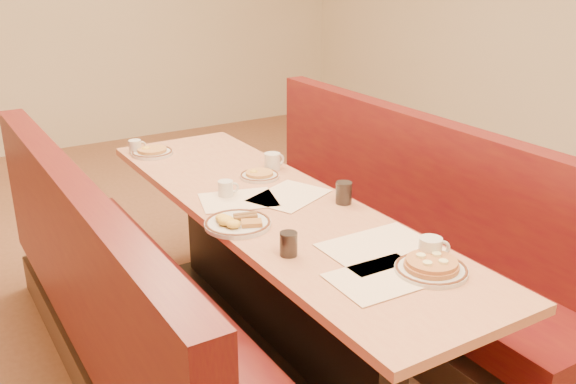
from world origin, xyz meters
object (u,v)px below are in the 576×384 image
coffee_mug_b (226,188)px  soda_tumbler_near (289,244)px  booth_right (393,245)px  soda_tumbler_mid (344,193)px  coffee_mug_d (136,146)px  eggs_plate (237,223)px  diner_table (275,277)px  coffee_mug_c (273,161)px  booth_left (127,323)px  coffee_mug_a (431,249)px  pancake_plate (431,267)px

coffee_mug_b → soda_tumbler_near: bearing=-86.1°
booth_right → soda_tumbler_mid: size_ratio=24.19×
coffee_mug_d → soda_tumbler_mid: bearing=-64.0°
coffee_mug_d → soda_tumbler_mid: soda_tumbler_mid is taller
booth_right → eggs_plate: booth_right is taller
coffee_mug_d → diner_table: bearing=-73.8°
coffee_mug_c → booth_right: bearing=-47.4°
soda_tumbler_near → diner_table: bearing=65.4°
booth_left → coffee_mug_a: (0.95, -0.79, 0.44)m
diner_table → eggs_plate: bearing=-153.6°
diner_table → booth_right: (0.73, 0.00, -0.01)m
coffee_mug_d → soda_tumbler_near: size_ratio=1.07×
soda_tumbler_near → soda_tumbler_mid: soda_tumbler_mid is taller
pancake_plate → soda_tumbler_near: (-0.37, 0.39, 0.03)m
booth_left → soda_tumbler_near: 0.83m
coffee_mug_d → eggs_plate: bearing=-87.2°
eggs_plate → soda_tumbler_near: soda_tumbler_near is taller
booth_left → eggs_plate: 0.64m
booth_left → coffee_mug_c: (0.98, 0.43, 0.44)m
eggs_plate → soda_tumbler_mid: 0.54m
coffee_mug_c → diner_table: bearing=-125.2°
eggs_plate → soda_tumbler_mid: bearing=-2.4°
pancake_plate → coffee_mug_b: bearing=105.2°
coffee_mug_c → soda_tumbler_mid: size_ratio=1.17×
booth_right → soda_tumbler_mid: booth_right is taller
booth_right → coffee_mug_d: booth_right is taller
pancake_plate → coffee_mug_d: (-0.43, 1.96, 0.02)m
coffee_mug_c → soda_tumbler_mid: bearing=-92.3°
booth_left → soda_tumbler_mid: size_ratio=24.19×
eggs_plate → soda_tumbler_near: 0.35m
coffee_mug_b → soda_tumbler_mid: size_ratio=0.99×
diner_table → coffee_mug_a: size_ratio=20.66×
coffee_mug_d → soda_tumbler_near: 1.58m
coffee_mug_a → coffee_mug_c: 1.23m
coffee_mug_a → soda_tumbler_near: (-0.43, 0.32, -0.00)m
coffee_mug_d → soda_tumbler_mid: (0.56, -1.25, 0.01)m
coffee_mug_a → booth_left: bearing=160.8°
pancake_plate → coffee_mug_b: coffee_mug_b is taller
booth_right → booth_left: bearing=180.0°
coffee_mug_a → coffee_mug_b: coffee_mug_a is taller
pancake_plate → coffee_mug_d: bearing=102.3°
pancake_plate → soda_tumbler_near: 0.54m
booth_right → pancake_plate: size_ratio=9.39×
coffee_mug_c → coffee_mug_d: bearing=122.3°
booth_left → diner_table: bearing=0.0°
diner_table → soda_tumbler_mid: size_ratio=24.19×
diner_table → soda_tumbler_near: size_ratio=26.32×
pancake_plate → coffee_mug_a: coffee_mug_a is taller
booth_left → coffee_mug_a: 1.31m
booth_left → booth_right: size_ratio=1.00×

